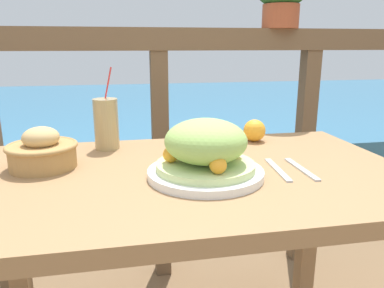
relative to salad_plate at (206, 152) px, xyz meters
name	(u,v)px	position (x,y,z in m)	size (l,w,h in m)	color
patio_table	(187,207)	(-0.04, 0.06, -0.17)	(1.18, 0.71, 0.73)	#997047
railing_fence	(160,115)	(-0.04, 0.72, -0.03)	(2.80, 0.08, 1.12)	brown
sea_backdrop	(137,123)	(-0.04, 3.22, -0.58)	(12.00, 4.00, 0.44)	teal
salad_plate	(206,152)	(0.00, 0.00, 0.00)	(0.29, 0.29, 0.15)	white
drink_glass	(106,124)	(-0.25, 0.32, 0.02)	(0.08, 0.08, 0.25)	tan
bread_basket	(42,151)	(-0.41, 0.15, -0.02)	(0.19, 0.19, 0.11)	#AD7F47
fork	(278,170)	(0.20, 0.01, -0.06)	(0.03, 0.18, 0.00)	silver
knife	(301,169)	(0.26, 0.01, -0.06)	(0.02, 0.18, 0.00)	silver
orange_near_basket	(185,141)	(-0.01, 0.22, -0.03)	(0.07, 0.07, 0.07)	#F9A328
orange_near_glass	(254,130)	(0.24, 0.32, -0.03)	(0.08, 0.08, 0.08)	#F9A328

